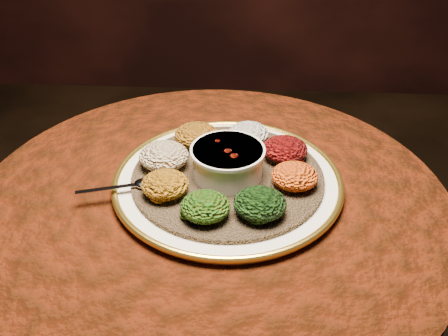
{
  "coord_description": "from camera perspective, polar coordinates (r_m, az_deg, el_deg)",
  "views": [
    {
      "loc": [
        0.07,
        -0.79,
        1.35
      ],
      "look_at": [
        0.02,
        0.06,
        0.76
      ],
      "focal_mm": 40.0,
      "sensor_mm": 36.0,
      "label": 1
    }
  ],
  "objects": [
    {
      "name": "table",
      "position": [
        1.12,
        -1.37,
        -10.33
      ],
      "size": [
        0.96,
        0.96,
        0.73
      ],
      "color": "black",
      "rests_on": "ground"
    },
    {
      "name": "platter",
      "position": [
        1.02,
        0.42,
        -1.48
      ],
      "size": [
        0.5,
        0.5,
        0.02
      ],
      "rotation": [
        0.0,
        0.0,
        0.12
      ],
      "color": "white",
      "rests_on": "table"
    },
    {
      "name": "injera",
      "position": [
        1.01,
        0.42,
        -0.99
      ],
      "size": [
        0.5,
        0.5,
        0.01
      ],
      "primitive_type": "cylinder",
      "rotation": [
        0.0,
        0.0,
        -0.36
      ],
      "color": "brown",
      "rests_on": "platter"
    },
    {
      "name": "stew_bowl",
      "position": [
        0.99,
        0.43,
        0.92
      ],
      "size": [
        0.15,
        0.15,
        0.06
      ],
      "color": "silver",
      "rests_on": "injera"
    },
    {
      "name": "spoon",
      "position": [
        0.99,
        -9.54,
        -1.81
      ],
      "size": [
        0.16,
        0.06,
        0.01
      ],
      "rotation": [
        0.0,
        0.0,
        -2.86
      ],
      "color": "silver",
      "rests_on": "injera"
    },
    {
      "name": "portion_ayib",
      "position": [
        1.11,
        2.83,
        3.96
      ],
      "size": [
        0.09,
        0.09,
        0.04
      ],
      "primitive_type": "ellipsoid",
      "color": "beige",
      "rests_on": "injera"
    },
    {
      "name": "portion_kitfo",
      "position": [
        1.06,
        6.97,
        2.16
      ],
      "size": [
        0.1,
        0.09,
        0.05
      ],
      "primitive_type": "ellipsoid",
      "color": "black",
      "rests_on": "injera"
    },
    {
      "name": "portion_tikil",
      "position": [
        0.98,
        8.07,
        -0.92
      ],
      "size": [
        0.09,
        0.09,
        0.04
      ],
      "primitive_type": "ellipsoid",
      "color": "#A2630D",
      "rests_on": "injera"
    },
    {
      "name": "portion_gomen",
      "position": [
        0.9,
        4.13,
        -4.07
      ],
      "size": [
        0.1,
        0.09,
        0.05
      ],
      "primitive_type": "ellipsoid",
      "color": "black",
      "rests_on": "injera"
    },
    {
      "name": "portion_mixveg",
      "position": [
        0.9,
        -2.13,
        -4.41
      ],
      "size": [
        0.09,
        0.09,
        0.04
      ],
      "primitive_type": "ellipsoid",
      "color": "#963609",
      "rests_on": "injera"
    },
    {
      "name": "portion_kik",
      "position": [
        0.95,
        -6.74,
        -1.88
      ],
      "size": [
        0.09,
        0.09,
        0.04
      ],
      "primitive_type": "ellipsoid",
      "color": "#A3630E",
      "rests_on": "injera"
    },
    {
      "name": "portion_timatim",
      "position": [
        1.03,
        -6.89,
        1.39
      ],
      "size": [
        0.1,
        0.1,
        0.05
      ],
      "primitive_type": "ellipsoid",
      "color": "maroon",
      "rests_on": "injera"
    },
    {
      "name": "portion_shiro",
      "position": [
        1.1,
        -3.15,
        3.78
      ],
      "size": [
        0.1,
        0.09,
        0.05
      ],
      "primitive_type": "ellipsoid",
      "color": "brown",
      "rests_on": "injera"
    }
  ]
}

